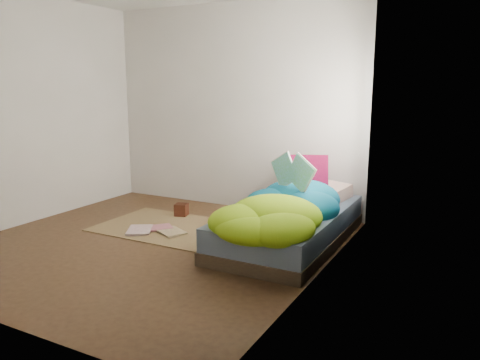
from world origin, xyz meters
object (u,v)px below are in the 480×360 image
bed (290,226)px  floor_book_a (128,230)px  wooden_box (181,210)px  pillow_magenta (307,176)px  open_book (292,162)px  floor_book_b (157,225)px

bed → floor_book_a: 1.77m
bed → wooden_box: 1.57m
pillow_magenta → open_book: 0.66m
pillow_magenta → floor_book_a: size_ratio=1.34×
bed → floor_book_b: (-1.52, -0.23, -0.14)m
bed → floor_book_a: (-1.68, -0.53, -0.14)m
bed → pillow_magenta: 0.77m
open_book → floor_book_a: 1.94m
bed → open_book: open_book is taller
pillow_magenta → floor_book_b: (-1.46, -0.88, -0.55)m
floor_book_a → floor_book_b: size_ratio=1.21×
open_book → bed: bearing=-58.3°
wooden_box → floor_book_b: bearing=-88.3°
pillow_magenta → floor_book_b: size_ratio=1.62×
bed → floor_book_b: bearing=-171.5°
bed → floor_book_a: size_ratio=5.73×
bed → floor_book_b: size_ratio=6.96×
bed → floor_book_b: 1.54m
wooden_box → floor_book_a: bearing=-100.1°
pillow_magenta → open_book: size_ratio=0.97×
wooden_box → floor_book_a: 0.83m
pillow_magenta → open_book: (0.06, -0.61, 0.25)m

